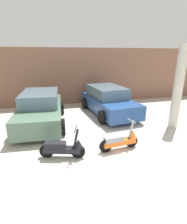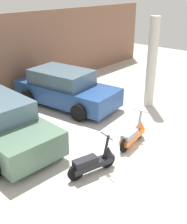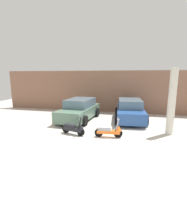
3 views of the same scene
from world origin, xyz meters
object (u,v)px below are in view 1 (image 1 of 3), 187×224
Objects in this scene: scooter_front_left at (64,148)px; car_rear_left at (41,109)px; scooter_front_right at (121,140)px; car_rear_center at (108,101)px; support_column_side at (178,88)px.

car_rear_left is at bearing 119.13° from scooter_front_left.
scooter_front_right is (1.85, 0.03, -0.00)m from scooter_front_left.
car_rear_left is (-2.57, 3.08, 0.34)m from scooter_front_right.
scooter_front_left is 0.32× the size of car_rear_center.
support_column_side is at bearing 30.64° from scooter_front_left.
car_rear_left is 5.92m from support_column_side.
car_rear_left is at bearing 124.19° from scooter_front_right.
scooter_front_right is at bearing 44.02° from car_rear_left.
scooter_front_left is 1.85m from scooter_front_right.
scooter_front_right is at bearing -157.84° from support_column_side.
scooter_front_right is 0.32× the size of car_rear_left.
car_rear_center is at bearing 71.71° from scooter_front_right.
car_rear_center is at bearing 105.02° from car_rear_left.
scooter_front_left is 4.64m from car_rear_center.
car_rear_left reaches higher than scooter_front_left.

